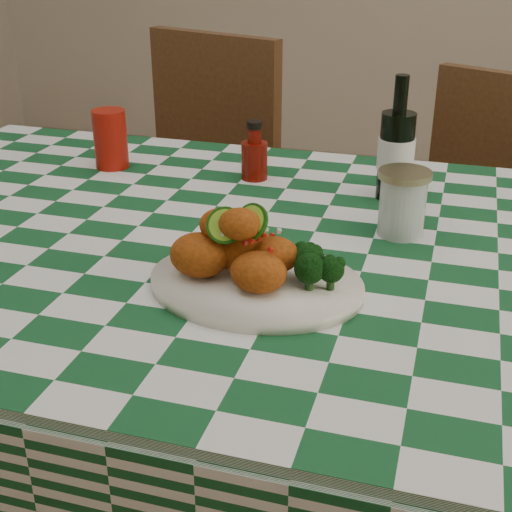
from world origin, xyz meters
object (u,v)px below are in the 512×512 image
(dining_table, at_px, (249,423))
(plate, at_px, (256,284))
(ketchup_bottle, at_px, (254,150))
(wooden_chair_left, at_px, (176,213))
(mason_jar, at_px, (402,203))
(fried_chicken_pile, at_px, (243,243))
(red_tumbler, at_px, (110,139))
(beer_bottle, at_px, (397,139))
(wooden_chair_right, at_px, (461,263))

(dining_table, height_order, plate, plate)
(ketchup_bottle, distance_m, wooden_chair_left, 0.68)
(wooden_chair_left, bearing_deg, plate, -42.61)
(dining_table, xyz_separation_m, ketchup_bottle, (-0.08, 0.30, 0.45))
(mason_jar, bearing_deg, dining_table, -158.56)
(fried_chicken_pile, relative_size, red_tumbler, 1.35)
(mason_jar, distance_m, beer_bottle, 0.19)
(plate, bearing_deg, dining_table, 110.89)
(wooden_chair_left, bearing_deg, mason_jar, -24.89)
(plate, bearing_deg, fried_chicken_pile, 180.00)
(dining_table, height_order, fried_chicken_pile, fried_chicken_pile)
(red_tumbler, distance_m, wooden_chair_right, 0.95)
(red_tumbler, bearing_deg, mason_jar, -16.24)
(beer_bottle, bearing_deg, mason_jar, -79.02)
(wooden_chair_left, bearing_deg, ketchup_bottle, -31.84)
(dining_table, relative_size, beer_bottle, 6.97)
(dining_table, distance_m, ketchup_bottle, 0.55)
(red_tumbler, bearing_deg, wooden_chair_left, 96.82)
(dining_table, distance_m, mason_jar, 0.52)
(dining_table, xyz_separation_m, red_tumbler, (-0.40, 0.28, 0.46))
(plate, xyz_separation_m, mason_jar, (0.18, 0.26, 0.05))
(dining_table, height_order, red_tumbler, red_tumbler)
(plate, relative_size, wooden_chair_left, 0.33)
(fried_chicken_pile, height_order, beer_bottle, beer_bottle)
(ketchup_bottle, relative_size, wooden_chair_left, 0.13)
(fried_chicken_pile, relative_size, beer_bottle, 0.71)
(plate, bearing_deg, wooden_chair_right, 70.56)
(wooden_chair_right, bearing_deg, dining_table, -93.31)
(dining_table, xyz_separation_m, mason_jar, (0.25, 0.10, 0.45))
(plate, bearing_deg, mason_jar, 55.49)
(red_tumbler, height_order, wooden_chair_right, wooden_chair_right)
(dining_table, height_order, mason_jar, mason_jar)
(beer_bottle, bearing_deg, ketchup_bottle, 174.03)
(red_tumbler, height_order, wooden_chair_left, wooden_chair_left)
(fried_chicken_pile, bearing_deg, wooden_chair_right, 69.36)
(plate, xyz_separation_m, wooden_chair_right, (0.30, 0.86, -0.33))
(red_tumbler, distance_m, ketchup_bottle, 0.32)
(ketchup_bottle, height_order, wooden_chair_right, wooden_chair_right)
(red_tumbler, bearing_deg, wooden_chair_right, 28.11)
(fried_chicken_pile, xyz_separation_m, ketchup_bottle, (-0.12, 0.47, -0.01))
(dining_table, xyz_separation_m, wooden_chair_right, (0.37, 0.69, 0.07))
(ketchup_bottle, distance_m, mason_jar, 0.38)
(dining_table, bearing_deg, red_tumbler, 144.47)
(red_tumbler, relative_size, ketchup_bottle, 1.03)
(red_tumbler, distance_m, mason_jar, 0.67)
(fried_chicken_pile, relative_size, wooden_chair_right, 0.18)
(wooden_chair_right, bearing_deg, beer_bottle, -85.54)
(plate, height_order, beer_bottle, beer_bottle)
(dining_table, distance_m, red_tumbler, 0.67)
(fried_chicken_pile, bearing_deg, wooden_chair_left, 118.66)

